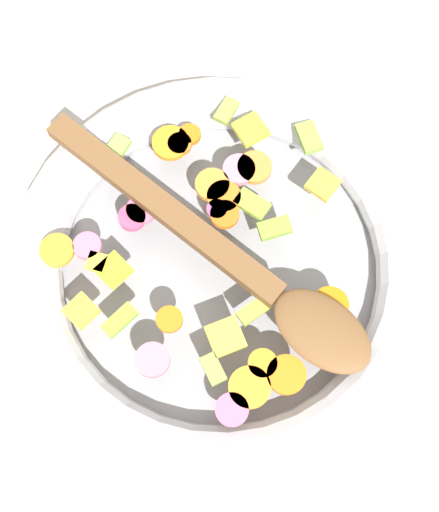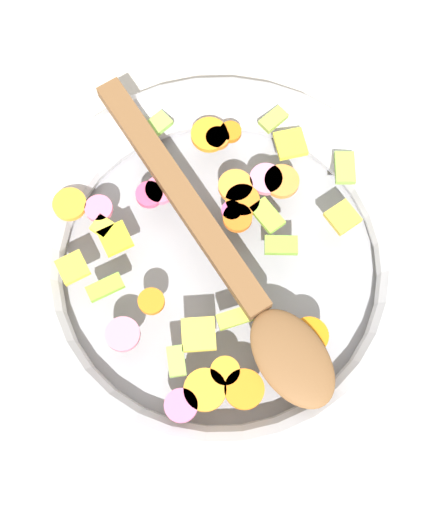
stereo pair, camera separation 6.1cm
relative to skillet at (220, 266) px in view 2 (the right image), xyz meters
The scene contains 4 objects.
ground_plane 0.02m from the skillet, ahead, with size 4.00×4.00×0.00m, color beige.
skillet is the anchor object (origin of this frame).
chopped_vegetables 0.03m from the skillet, ahead, with size 0.26×0.28×0.01m.
wooden_spoon 0.04m from the skillet, behind, with size 0.35×0.09×0.01m.
Camera 2 is at (-0.15, 0.13, 0.63)m, focal length 50.00 mm.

